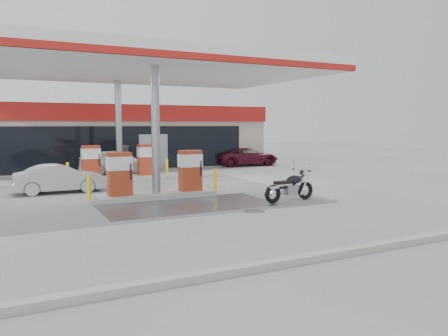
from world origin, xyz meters
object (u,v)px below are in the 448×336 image
Objects in this scene: attendant at (126,161)px; parked_car_right at (247,157)px; pump_island_near at (156,179)px; sedan_white at (118,162)px; parked_motorcycle at (290,188)px; pump_island_far at (120,166)px; hatchback_silver at (60,178)px.

attendant is 9.55m from parked_car_right.
sedan_white is (0.43, 8.20, 0.01)m from pump_island_near.
attendant reaches higher than parked_motorcycle.
pump_island_near reaches higher than sedan_white.
attendant reaches higher than parked_car_right.
attendant is (-3.54, 9.99, 0.36)m from parked_motorcycle.
pump_island_far is at bearing 90.00° from pump_island_near.
pump_island_far is at bearing 108.80° from parked_motorcycle.
pump_island_far is (0.00, 6.00, 0.00)m from pump_island_near.
pump_island_far is 2.97× the size of attendant.
pump_island_near is 6.00m from pump_island_far.
hatchback_silver is (-3.17, -3.06, -0.12)m from pump_island_far.
pump_island_near is 2.97× the size of attendant.
pump_island_far is 4.41m from hatchback_silver.
pump_island_near is at bearing -131.89° from hatchback_silver.
attendant is 0.39× the size of parked_car_right.
attendant is at bearing 60.15° from pump_island_far.
parked_motorcycle is at bearing -65.43° from pump_island_far.
parked_motorcycle is 0.53× the size of sedan_white.
sedan_white is at bearing 104.75° from parked_car_right.
pump_island_near reaches higher than attendant.
sedan_white is at bearing 86.97° from pump_island_near.
sedan_white is at bearing 78.85° from pump_island_far.
sedan_white reaches higher than parked_motorcycle.
pump_island_far reaches higher than sedan_white.
pump_island_near is at bearing -175.90° from attendant.
pump_island_far reaches higher than parked_car_right.
sedan_white is at bearing -33.47° from hatchback_silver.
parked_car_right is (9.20, 1.80, -0.11)m from sedan_white.
sedan_white is 0.97× the size of parked_car_right.
parked_motorcycle is (4.11, -8.99, -0.20)m from pump_island_far.
parked_car_right is (9.64, 4.00, -0.10)m from pump_island_far.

